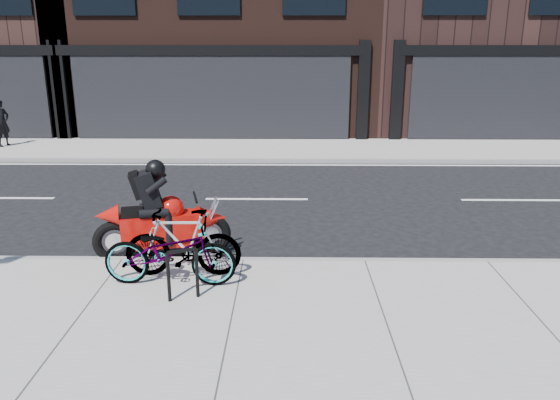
{
  "coord_description": "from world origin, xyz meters",
  "views": [
    {
      "loc": [
        0.73,
        -10.3,
        3.61
      ],
      "look_at": [
        0.59,
        -1.1,
        0.9
      ],
      "focal_mm": 35.0,
      "sensor_mm": 36.0,
      "label": 1
    }
  ],
  "objects_px": {
    "pedestrian": "(2,123)",
    "bicycle_front": "(170,252)",
    "bicycle_rear": "(183,243)",
    "bike_rack": "(183,270)",
    "motorcycle": "(168,218)"
  },
  "relations": [
    {
      "from": "bike_rack",
      "to": "bicycle_rear",
      "type": "bearing_deg",
      "value": 99.82
    },
    {
      "from": "motorcycle",
      "to": "pedestrian",
      "type": "distance_m",
      "value": 12.12
    },
    {
      "from": "bicycle_front",
      "to": "bicycle_rear",
      "type": "distance_m",
      "value": 0.34
    },
    {
      "from": "pedestrian",
      "to": "bicycle_front",
      "type": "bearing_deg",
      "value": -121.52
    },
    {
      "from": "motorcycle",
      "to": "bicycle_rear",
      "type": "bearing_deg",
      "value": -80.39
    },
    {
      "from": "bicycle_rear",
      "to": "pedestrian",
      "type": "height_order",
      "value": "pedestrian"
    },
    {
      "from": "bicycle_rear",
      "to": "bicycle_front",
      "type": "bearing_deg",
      "value": -25.61
    },
    {
      "from": "bike_rack",
      "to": "bicycle_rear",
      "type": "relative_size",
      "value": 0.42
    },
    {
      "from": "bicycle_front",
      "to": "motorcycle",
      "type": "xyz_separation_m",
      "value": [
        -0.31,
        1.34,
        0.06
      ]
    },
    {
      "from": "bicycle_rear",
      "to": "motorcycle",
      "type": "distance_m",
      "value": 1.12
    },
    {
      "from": "bicycle_rear",
      "to": "motorcycle",
      "type": "relative_size",
      "value": 0.76
    },
    {
      "from": "pedestrian",
      "to": "motorcycle",
      "type": "bearing_deg",
      "value": -118.95
    },
    {
      "from": "bicycle_front",
      "to": "motorcycle",
      "type": "relative_size",
      "value": 0.85
    },
    {
      "from": "pedestrian",
      "to": "bicycle_rear",
      "type": "bearing_deg",
      "value": -120.24
    },
    {
      "from": "bike_rack",
      "to": "bicycle_front",
      "type": "height_order",
      "value": "bicycle_front"
    }
  ]
}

